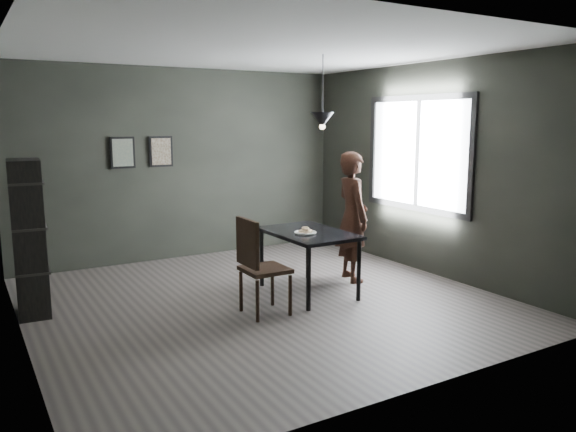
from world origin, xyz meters
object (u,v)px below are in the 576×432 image
cafe_table (308,238)px  woman (352,217)px  wood_chair (257,260)px  pendant_lamp (322,120)px  shelf_unit (29,238)px  white_plate (305,233)px

cafe_table → woman: (0.79, 0.19, 0.16)m
wood_chair → pendant_lamp: 1.90m
woman → cafe_table: bearing=116.1°
shelf_unit → pendant_lamp: (3.17, -0.77, 1.23)m
white_plate → woman: size_ratio=0.14×
shelf_unit → pendant_lamp: pendant_lamp is taller
wood_chair → white_plate: bearing=20.4°
cafe_table → white_plate: white_plate is taller
shelf_unit → white_plate: bearing=-14.3°
cafe_table → wood_chair: 0.96m
woman → wood_chair: (-1.67, -0.57, -0.24)m
shelf_unit → pendant_lamp: size_ratio=1.91×
woman → pendant_lamp: bearing=112.2°
cafe_table → pendant_lamp: bearing=21.8°
white_plate → pendant_lamp: size_ratio=0.27×
cafe_table → woman: woman is taller
wood_chair → shelf_unit: shelf_unit is taller
woman → shelf_unit: (-3.71, 0.67, -0.00)m
shelf_unit → wood_chair: bearing=-26.9°
white_plate → woman: woman is taller
white_plate → wood_chair: (-0.78, -0.29, -0.16)m
white_plate → pendant_lamp: (0.35, 0.19, 1.29)m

